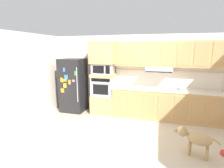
{
  "coord_description": "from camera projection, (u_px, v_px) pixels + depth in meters",
  "views": [
    {
      "loc": [
        0.71,
        -4.34,
        2.06
      ],
      "look_at": [
        -0.59,
        0.35,
        1.06
      ],
      "focal_mm": 27.25,
      "sensor_mm": 36.0,
      "label": 1
    }
  ],
  "objects": [
    {
      "name": "ground_plane",
      "position": [
        129.0,
        125.0,
        4.7
      ],
      "size": [
        9.6,
        9.6,
        0.0
      ],
      "primitive_type": "plane",
      "color": "beige"
    },
    {
      "name": "back_kitchen_wall",
      "position": [
        136.0,
        75.0,
        5.5
      ],
      "size": [
        6.2,
        0.12,
        2.5
      ],
      "primitive_type": "cube",
      "color": "silver",
      "rests_on": "ground"
    },
    {
      "name": "side_panel_left",
      "position": [
        39.0,
        76.0,
        5.18
      ],
      "size": [
        0.12,
        7.1,
        2.5
      ],
      "primitive_type": "cube",
      "color": "silver",
      "rests_on": "ground"
    },
    {
      "name": "refrigerator",
      "position": [
        73.0,
        85.0,
        5.7
      ],
      "size": [
        0.76,
        0.73,
        1.76
      ],
      "color": "black",
      "rests_on": "ground"
    },
    {
      "name": "oven_base_cabinet",
      "position": [
        104.0,
        104.0,
        5.61
      ],
      "size": [
        0.74,
        0.62,
        0.6
      ],
      "primitive_type": "cube",
      "color": "tan",
      "rests_on": "ground"
    },
    {
      "name": "built_in_oven",
      "position": [
        104.0,
        86.0,
        5.48
      ],
      "size": [
        0.7,
        0.62,
        0.6
      ],
      "color": "#A8AAAF",
      "rests_on": "oven_base_cabinet"
    },
    {
      "name": "appliance_mid_shelf",
      "position": [
        103.0,
        75.0,
        5.42
      ],
      "size": [
        0.74,
        0.62,
        0.1
      ],
      "primitive_type": "cube",
      "color": "tan",
      "rests_on": "built_in_oven"
    },
    {
      "name": "microwave",
      "position": [
        103.0,
        69.0,
        5.37
      ],
      "size": [
        0.64,
        0.54,
        0.32
      ],
      "color": "#A8AAAF",
      "rests_on": "appliance_mid_shelf"
    },
    {
      "name": "appliance_upper_cabinet",
      "position": [
        103.0,
        53.0,
        5.28
      ],
      "size": [
        0.74,
        0.62,
        0.68
      ],
      "primitive_type": "cube",
      "color": "tan",
      "rests_on": "microwave"
    },
    {
      "name": "lower_cabinet_run",
      "position": [
        164.0,
        105.0,
        5.08
      ],
      "size": [
        3.06,
        0.63,
        0.88
      ],
      "color": "tan",
      "rests_on": "ground"
    },
    {
      "name": "countertop_slab",
      "position": [
        165.0,
        90.0,
        4.99
      ],
      "size": [
        3.1,
        0.64,
        0.04
      ],
      "primitive_type": "cube",
      "color": "silver",
      "rests_on": "lower_cabinet_run"
    },
    {
      "name": "backsplash_panel",
      "position": [
        165.0,
        79.0,
        5.21
      ],
      "size": [
        3.1,
        0.02,
        0.5
      ],
      "primitive_type": "cube",
      "color": "white",
      "rests_on": "countertop_slab"
    },
    {
      "name": "upper_cabinet_with_hood",
      "position": [
        166.0,
        55.0,
        4.91
      ],
      "size": [
        3.06,
        0.48,
        0.88
      ],
      "color": "tan",
      "rests_on": "backsplash_panel"
    },
    {
      "name": "screwdriver",
      "position": [
        179.0,
        89.0,
        4.91
      ],
      "size": [
        0.17,
        0.17,
        0.03
      ],
      "color": "red",
      "rests_on": "countertop_slab"
    },
    {
      "name": "dog",
      "position": [
        195.0,
        138.0,
        3.31
      ],
      "size": [
        0.82,
        0.38,
        0.56
      ],
      "rotation": [
        0.0,
        0.0,
        2.85
      ],
      "color": "tan",
      "rests_on": "ground"
    }
  ]
}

